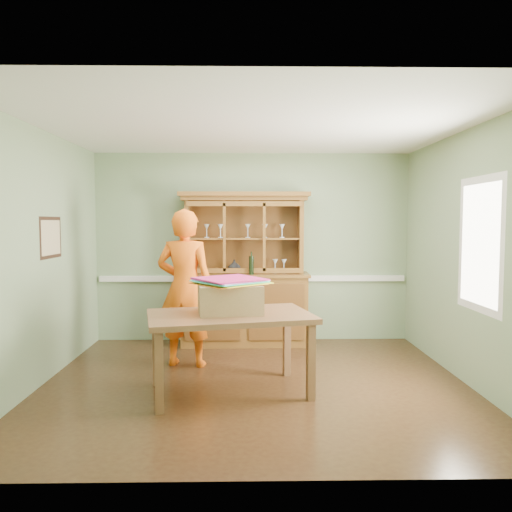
{
  "coord_description": "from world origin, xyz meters",
  "views": [
    {
      "loc": [
        -0.08,
        -5.21,
        1.73
      ],
      "look_at": [
        0.02,
        0.4,
        1.34
      ],
      "focal_mm": 35.0,
      "sensor_mm": 36.0,
      "label": 1
    }
  ],
  "objects_px": {
    "china_hutch": "(244,291)",
    "cardboard_box": "(230,299)",
    "dining_table": "(230,323)",
    "person": "(185,288)"
  },
  "relations": [
    {
      "from": "dining_table",
      "to": "cardboard_box",
      "type": "height_order",
      "value": "cardboard_box"
    },
    {
      "from": "china_hutch",
      "to": "cardboard_box",
      "type": "relative_size",
      "value": 3.43
    },
    {
      "from": "china_hutch",
      "to": "cardboard_box",
      "type": "height_order",
      "value": "china_hutch"
    },
    {
      "from": "china_hutch",
      "to": "dining_table",
      "type": "distance_m",
      "value": 2.03
    },
    {
      "from": "cardboard_box",
      "to": "person",
      "type": "distance_m",
      "value": 1.08
    },
    {
      "from": "china_hutch",
      "to": "cardboard_box",
      "type": "xyz_separation_m",
      "value": [
        -0.14,
        -1.97,
        0.2
      ]
    },
    {
      "from": "china_hutch",
      "to": "person",
      "type": "distance_m",
      "value": 1.27
    },
    {
      "from": "dining_table",
      "to": "china_hutch",
      "type": "bearing_deg",
      "value": 73.82
    },
    {
      "from": "china_hutch",
      "to": "dining_table",
      "type": "bearing_deg",
      "value": -93.85
    },
    {
      "from": "dining_table",
      "to": "cardboard_box",
      "type": "distance_m",
      "value": 0.25
    }
  ]
}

